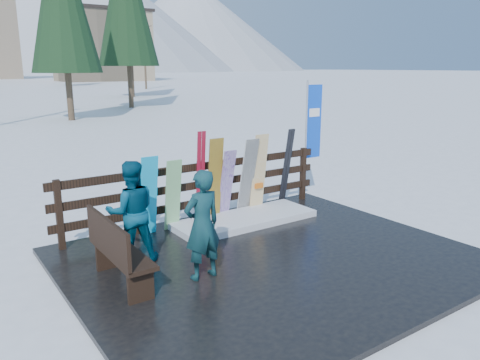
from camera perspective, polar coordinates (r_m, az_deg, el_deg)
ground at (r=7.41m, az=3.98°, el=-9.89°), size 700.00×700.00×0.00m
deck at (r=7.40m, az=3.99°, el=-9.61°), size 6.00×5.00×0.08m
fence at (r=8.90m, az=-4.81°, el=-0.83°), size 5.60×0.10×1.15m
snow_patch at (r=8.89m, az=0.59°, el=-4.81°), size 2.77×1.00×0.12m
bench at (r=6.49m, az=-14.85°, el=-8.18°), size 0.41×1.50×0.97m
snowboard_0 at (r=8.20m, az=-11.06°, el=-1.93°), size 0.30×0.26×1.42m
snowboard_1 at (r=8.40m, az=-8.17°, el=-1.85°), size 0.29×0.23×1.30m
snowboard_2 at (r=8.77m, az=-3.10°, el=-0.04°), size 0.29×0.21×1.61m
snowboard_3 at (r=8.93m, az=-1.67°, el=-0.56°), size 0.26×0.34×1.37m
snowboard_4 at (r=9.19m, az=0.93°, el=0.38°), size 0.31×0.36×1.54m
snowboard_5 at (r=9.34m, az=2.31°, el=0.79°), size 0.31×0.23×1.60m
ski_pair_a at (r=8.68m, az=-4.83°, el=0.27°), size 0.16×0.18×1.75m
ski_pair_b at (r=9.86m, az=5.68°, el=1.56°), size 0.17×0.31×1.64m
rental_flag at (r=10.46m, az=8.76°, el=6.51°), size 0.45×0.04×2.60m
person_front at (r=6.43m, az=-4.62°, el=-5.48°), size 0.59×0.41×1.55m
person_back at (r=7.15m, az=-13.09°, el=-3.80°), size 0.88×0.76×1.55m
trees at (r=54.96m, az=-25.35°, el=15.54°), size 42.05×68.93×14.11m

